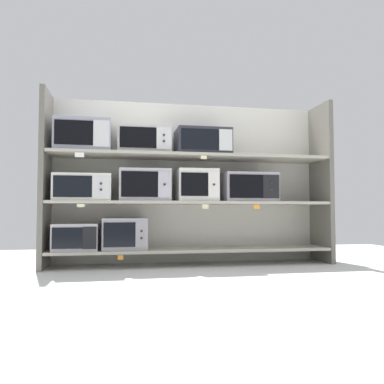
{
  "coord_description": "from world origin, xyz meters",
  "views": [
    {
      "loc": [
        -0.74,
        -4.07,
        0.56
      ],
      "look_at": [
        0.0,
        0.0,
        0.77
      ],
      "focal_mm": 36.51,
      "sensor_mm": 36.0,
      "label": 1
    }
  ],
  "objects_px": {
    "microwave_4": "(196,186)",
    "microwave_6": "(84,137)",
    "microwave_2": "(83,188)",
    "microwave_8": "(202,143)",
    "microwave_5": "(248,188)",
    "microwave_3": "(145,185)",
    "microwave_1": "(125,234)",
    "microwave_0": "(76,237)",
    "microwave_7": "(144,141)"
  },
  "relations": [
    {
      "from": "microwave_1",
      "to": "microwave_4",
      "type": "xyz_separation_m",
      "value": [
        0.74,
        0.0,
        0.5
      ]
    },
    {
      "from": "microwave_0",
      "to": "microwave_5",
      "type": "xyz_separation_m",
      "value": [
        1.8,
        -0.0,
        0.51
      ]
    },
    {
      "from": "microwave_1",
      "to": "microwave_3",
      "type": "relative_size",
      "value": 0.86
    },
    {
      "from": "microwave_0",
      "to": "microwave_1",
      "type": "relative_size",
      "value": 0.97
    },
    {
      "from": "microwave_2",
      "to": "microwave_5",
      "type": "distance_m",
      "value": 1.74
    },
    {
      "from": "microwave_3",
      "to": "microwave_6",
      "type": "xyz_separation_m",
      "value": [
        -0.62,
        0.0,
        0.49
      ]
    },
    {
      "from": "microwave_2",
      "to": "microwave_6",
      "type": "height_order",
      "value": "microwave_6"
    },
    {
      "from": "microwave_1",
      "to": "microwave_5",
      "type": "height_order",
      "value": "microwave_5"
    },
    {
      "from": "microwave_6",
      "to": "microwave_7",
      "type": "xyz_separation_m",
      "value": [
        0.61,
        -0.0,
        -0.02
      ]
    },
    {
      "from": "microwave_2",
      "to": "microwave_8",
      "type": "distance_m",
      "value": 1.33
    },
    {
      "from": "microwave_7",
      "to": "microwave_8",
      "type": "bearing_deg",
      "value": -0.0
    },
    {
      "from": "microwave_5",
      "to": "microwave_6",
      "type": "relative_size",
      "value": 1.04
    },
    {
      "from": "microwave_3",
      "to": "microwave_5",
      "type": "relative_size",
      "value": 0.91
    },
    {
      "from": "microwave_1",
      "to": "microwave_2",
      "type": "distance_m",
      "value": 0.63
    },
    {
      "from": "microwave_4",
      "to": "microwave_6",
      "type": "height_order",
      "value": "microwave_6"
    },
    {
      "from": "microwave_4",
      "to": "microwave_0",
      "type": "bearing_deg",
      "value": -179.99
    },
    {
      "from": "microwave_1",
      "to": "microwave_3",
      "type": "xyz_separation_m",
      "value": [
        0.2,
        -0.0,
        0.5
      ]
    },
    {
      "from": "microwave_1",
      "to": "microwave_8",
      "type": "bearing_deg",
      "value": 0.0
    },
    {
      "from": "microwave_5",
      "to": "microwave_1",
      "type": "bearing_deg",
      "value": 179.99
    },
    {
      "from": "microwave_1",
      "to": "microwave_6",
      "type": "bearing_deg",
      "value": 179.98
    },
    {
      "from": "microwave_0",
      "to": "microwave_7",
      "type": "bearing_deg",
      "value": 0.0
    },
    {
      "from": "microwave_2",
      "to": "microwave_3",
      "type": "bearing_deg",
      "value": -0.0
    },
    {
      "from": "microwave_3",
      "to": "microwave_5",
      "type": "xyz_separation_m",
      "value": [
        1.12,
        -0.0,
        -0.01
      ]
    },
    {
      "from": "microwave_0",
      "to": "microwave_7",
      "type": "distance_m",
      "value": 1.2
    },
    {
      "from": "microwave_2",
      "to": "microwave_8",
      "type": "relative_size",
      "value": 0.98
    },
    {
      "from": "microwave_6",
      "to": "microwave_2",
      "type": "bearing_deg",
      "value": -2.6
    },
    {
      "from": "microwave_0",
      "to": "microwave_1",
      "type": "height_order",
      "value": "microwave_1"
    },
    {
      "from": "microwave_0",
      "to": "microwave_3",
      "type": "height_order",
      "value": "microwave_3"
    },
    {
      "from": "microwave_1",
      "to": "microwave_6",
      "type": "xyz_separation_m",
      "value": [
        -0.42,
        0.0,
        0.99
      ]
    },
    {
      "from": "microwave_1",
      "to": "microwave_2",
      "type": "relative_size",
      "value": 0.8
    },
    {
      "from": "microwave_7",
      "to": "microwave_8",
      "type": "xyz_separation_m",
      "value": [
        0.62,
        -0.0,
        -0.0
      ]
    },
    {
      "from": "microwave_2",
      "to": "microwave_7",
      "type": "relative_size",
      "value": 1.02
    },
    {
      "from": "microwave_3",
      "to": "microwave_6",
      "type": "bearing_deg",
      "value": 179.98
    },
    {
      "from": "microwave_4",
      "to": "microwave_5",
      "type": "height_order",
      "value": "microwave_4"
    },
    {
      "from": "microwave_3",
      "to": "microwave_6",
      "type": "relative_size",
      "value": 0.95
    },
    {
      "from": "microwave_4",
      "to": "microwave_5",
      "type": "bearing_deg",
      "value": -0.03
    },
    {
      "from": "microwave_2",
      "to": "microwave_3",
      "type": "distance_m",
      "value": 0.62
    },
    {
      "from": "microwave_0",
      "to": "microwave_6",
      "type": "xyz_separation_m",
      "value": [
        0.06,
        0.0,
        1.02
      ]
    },
    {
      "from": "microwave_1",
      "to": "microwave_7",
      "type": "height_order",
      "value": "microwave_7"
    },
    {
      "from": "microwave_5",
      "to": "microwave_3",
      "type": "bearing_deg",
      "value": 180.0
    },
    {
      "from": "microwave_8",
      "to": "microwave_1",
      "type": "bearing_deg",
      "value": -180.0
    },
    {
      "from": "microwave_5",
      "to": "microwave_8",
      "type": "height_order",
      "value": "microwave_8"
    },
    {
      "from": "microwave_5",
      "to": "microwave_8",
      "type": "relative_size",
      "value": 1.01
    },
    {
      "from": "microwave_0",
      "to": "microwave_7",
      "type": "height_order",
      "value": "microwave_7"
    },
    {
      "from": "microwave_1",
      "to": "microwave_7",
      "type": "xyz_separation_m",
      "value": [
        0.19,
        0.0,
        0.97
      ]
    },
    {
      "from": "microwave_1",
      "to": "microwave_5",
      "type": "distance_m",
      "value": 1.41
    },
    {
      "from": "microwave_0",
      "to": "microwave_1",
      "type": "distance_m",
      "value": 0.48
    },
    {
      "from": "microwave_2",
      "to": "microwave_5",
      "type": "xyz_separation_m",
      "value": [
        1.74,
        -0.0,
        0.02
      ]
    },
    {
      "from": "microwave_4",
      "to": "microwave_5",
      "type": "distance_m",
      "value": 0.57
    },
    {
      "from": "microwave_7",
      "to": "microwave_3",
      "type": "bearing_deg",
      "value": -1.15
    }
  ]
}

